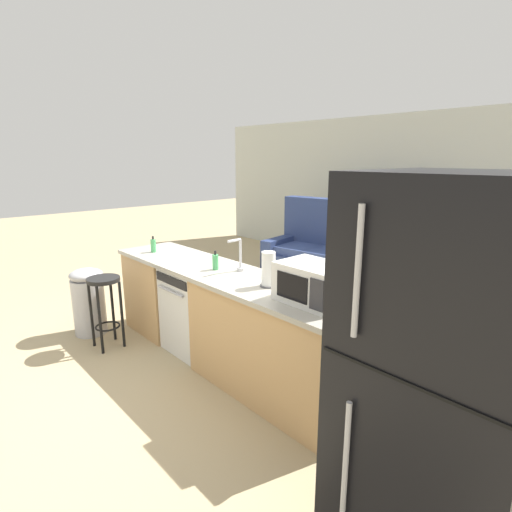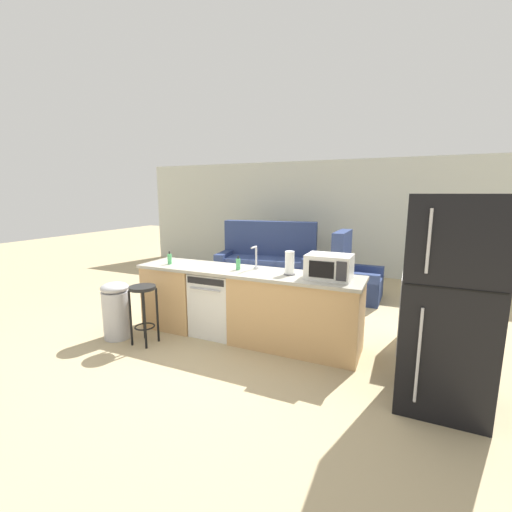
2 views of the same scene
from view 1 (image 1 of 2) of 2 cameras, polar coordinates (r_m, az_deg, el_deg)
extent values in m
plane|color=tan|center=(4.07, -5.94, -14.02)|extent=(24.00, 24.00, 0.00)
cube|color=beige|center=(6.85, 25.23, 7.56)|extent=(10.00, 0.06, 2.60)
cube|color=tan|center=(4.62, -12.95, -5.02)|extent=(0.75, 0.62, 0.86)
cube|color=tan|center=(3.31, 2.62, -12.46)|extent=(1.55, 0.62, 0.86)
cube|color=#ADA899|center=(3.62, -4.87, -2.50)|extent=(2.94, 0.66, 0.04)
cube|color=brown|center=(3.94, -4.61, -14.29)|extent=(2.86, 0.56, 0.08)
cube|color=white|center=(4.08, -8.20, -7.51)|extent=(0.58, 0.58, 0.84)
cube|color=black|center=(3.81, -12.06, -3.49)|extent=(0.52, 0.01, 0.08)
cylinder|color=#B2B2B7|center=(3.84, -12.16, -4.95)|extent=(0.44, 0.02, 0.02)
cube|color=#A8AAB2|center=(3.09, 32.35, -16.94)|extent=(0.76, 0.64, 0.85)
cube|color=black|center=(2.79, 30.53, -19.05)|extent=(0.53, 0.01, 0.43)
cylinder|color=silver|center=(2.66, 30.99, -15.09)|extent=(0.61, 0.03, 0.03)
torus|color=black|center=(2.82, 29.52, -8.88)|extent=(0.16, 0.16, 0.01)
torus|color=black|center=(3.05, 31.07, -7.42)|extent=(0.16, 0.16, 0.01)
cube|color=black|center=(1.92, 24.90, -17.95)|extent=(0.72, 0.70, 1.85)
cylinder|color=#B2B2B7|center=(1.47, 14.33, -2.33)|extent=(0.02, 0.02, 0.49)
cylinder|color=#B2B2B7|center=(1.94, 12.46, -29.68)|extent=(0.02, 0.02, 0.80)
cube|color=black|center=(1.53, 20.31, -16.50)|extent=(0.68, 0.01, 0.01)
cube|color=white|center=(2.84, 8.32, -3.85)|extent=(0.50, 0.36, 0.28)
cube|color=black|center=(2.74, 5.13, -4.46)|extent=(0.27, 0.01, 0.18)
cube|color=#2D2D33|center=(2.60, 8.63, -5.53)|extent=(0.11, 0.01, 0.21)
cylinder|color=silver|center=(3.62, -2.23, -1.89)|extent=(0.07, 0.07, 0.03)
cylinder|color=silver|center=(3.58, -2.25, 0.34)|extent=(0.02, 0.02, 0.26)
cylinder|color=silver|center=(3.51, -3.14, 2.22)|extent=(0.02, 0.14, 0.02)
cylinder|color=#4C4C51|center=(3.19, 1.77, -4.23)|extent=(0.14, 0.14, 0.01)
cylinder|color=white|center=(3.15, 1.79, -1.80)|extent=(0.11, 0.11, 0.27)
cylinder|color=#4CB266|center=(3.66, -5.82, -0.88)|extent=(0.06, 0.06, 0.14)
cylinder|color=black|center=(3.64, -5.85, 0.46)|extent=(0.02, 0.02, 0.04)
cylinder|color=#4CB266|center=(4.46, -14.45, 1.42)|extent=(0.06, 0.06, 0.14)
cylinder|color=black|center=(4.44, -14.52, 2.53)|extent=(0.02, 0.02, 0.04)
cylinder|color=black|center=(4.25, -20.99, -3.16)|extent=(0.32, 0.32, 0.04)
cylinder|color=black|center=(4.43, -22.47, -7.68)|extent=(0.03, 0.03, 0.70)
cylinder|color=black|center=(4.23, -21.40, -8.58)|extent=(0.03, 0.03, 0.70)
cylinder|color=black|center=(4.50, -19.79, -7.09)|extent=(0.03, 0.03, 0.70)
cylinder|color=black|center=(4.31, -18.61, -7.94)|extent=(0.03, 0.03, 0.70)
torus|color=black|center=(4.42, -20.42, -9.38)|extent=(0.25, 0.25, 0.02)
cylinder|color=#B7B7BC|center=(4.78, -22.73, -6.67)|extent=(0.34, 0.34, 0.62)
ellipsoid|color=#B7B7BC|center=(4.67, -23.14, -2.52)|extent=(0.35, 0.35, 0.14)
cube|color=navy|center=(6.24, 10.42, -2.05)|extent=(2.12, 1.20, 0.42)
cube|color=navy|center=(6.43, 11.99, 2.24)|extent=(2.01, 0.55, 1.27)
cube|color=navy|center=(6.67, 3.67, 0.08)|extent=(0.34, 0.92, 0.62)
cube|color=navy|center=(5.87, 18.21, -2.55)|extent=(0.34, 0.92, 0.62)
cube|color=#35477D|center=(6.40, 5.99, 1.00)|extent=(0.65, 0.71, 0.12)
cube|color=#35477D|center=(6.13, 10.31, 0.28)|extent=(0.65, 0.71, 0.12)
cube|color=#35477D|center=(5.90, 14.99, -0.51)|extent=(0.65, 0.71, 0.12)
cube|color=navy|center=(5.03, 25.32, -7.26)|extent=(0.81, 0.86, 0.40)
cube|color=navy|center=(5.02, 22.67, -2.21)|extent=(0.21, 0.85, 1.20)
cube|color=navy|center=(4.70, 23.73, -7.55)|extent=(0.80, 0.17, 0.55)
cube|color=navy|center=(5.31, 26.90, -5.49)|extent=(0.80, 0.17, 0.55)
camera|label=2|loc=(1.89, -103.37, -4.69)|focal=24.00mm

